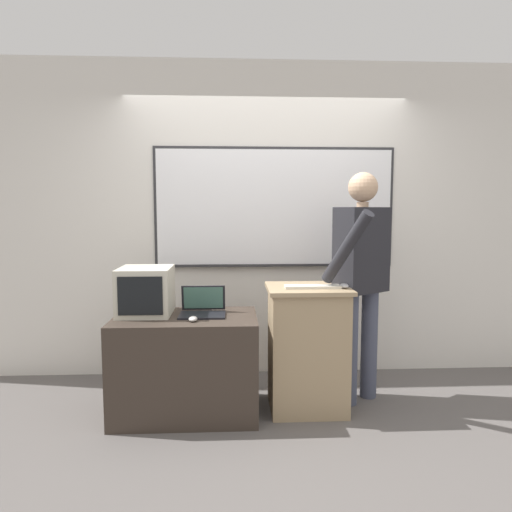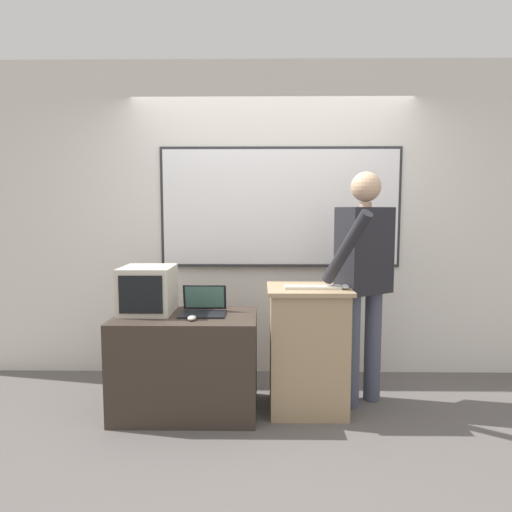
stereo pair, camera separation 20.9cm
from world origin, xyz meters
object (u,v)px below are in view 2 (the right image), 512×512
(wireless_keyboard, at_px, (313,287))
(computer_mouse_by_laptop, at_px, (192,318))
(laptop, at_px, (204,306))
(crt_monitor, at_px, (148,290))
(lectern_podium, at_px, (308,348))
(side_desk, at_px, (187,363))
(computer_mouse_by_keyboard, at_px, (345,287))
(person_presenter, at_px, (364,271))

(wireless_keyboard, height_order, computer_mouse_by_laptop, wireless_keyboard)
(laptop, xyz_separation_m, computer_mouse_by_laptop, (-0.05, -0.22, -0.04))
(computer_mouse_by_laptop, bearing_deg, crt_monitor, 146.20)
(lectern_podium, bearing_deg, side_desk, -177.47)
(laptop, distance_m, computer_mouse_by_laptop, 0.23)
(wireless_keyboard, relative_size, computer_mouse_by_keyboard, 4.08)
(side_desk, distance_m, laptop, 0.44)
(lectern_podium, xyz_separation_m, wireless_keyboard, (0.02, -0.07, 0.47))
(crt_monitor, bearing_deg, computer_mouse_by_laptop, -33.80)
(computer_mouse_by_laptop, xyz_separation_m, crt_monitor, (-0.37, 0.25, 0.16))
(person_presenter, xyz_separation_m, computer_mouse_by_keyboard, (-0.18, -0.19, -0.09))
(lectern_podium, height_order, side_desk, lectern_podium)
(person_presenter, xyz_separation_m, crt_monitor, (-1.64, -0.06, -0.14))
(computer_mouse_by_laptop, bearing_deg, wireless_keyboard, 8.64)
(computer_mouse_by_laptop, xyz_separation_m, computer_mouse_by_keyboard, (1.09, 0.12, 0.20))
(person_presenter, height_order, wireless_keyboard, person_presenter)
(lectern_podium, bearing_deg, crt_monitor, 177.67)
(laptop, bearing_deg, crt_monitor, 176.79)
(laptop, bearing_deg, side_desk, -151.93)
(lectern_podium, relative_size, computer_mouse_by_laptop, 9.35)
(crt_monitor, bearing_deg, side_desk, -16.57)
(lectern_podium, xyz_separation_m, side_desk, (-0.90, -0.04, -0.10))
(wireless_keyboard, xyz_separation_m, computer_mouse_by_laptop, (-0.86, -0.13, -0.20))
(computer_mouse_by_keyboard, bearing_deg, computer_mouse_by_laptop, -173.86)
(person_presenter, bearing_deg, computer_mouse_by_laptop, 160.88)
(person_presenter, distance_m, computer_mouse_by_laptop, 1.34)
(lectern_podium, height_order, computer_mouse_by_laptop, lectern_podium)
(crt_monitor, bearing_deg, computer_mouse_by_keyboard, -5.05)
(person_presenter, bearing_deg, lectern_podium, 161.57)
(person_presenter, relative_size, laptop, 5.33)
(computer_mouse_by_keyboard, bearing_deg, person_presenter, 46.67)
(wireless_keyboard, bearing_deg, person_presenter, 23.35)
(person_presenter, bearing_deg, side_desk, 153.69)
(laptop, height_order, wireless_keyboard, wireless_keyboard)
(lectern_podium, bearing_deg, person_presenter, 14.30)
(person_presenter, relative_size, wireless_keyboard, 4.39)
(computer_mouse_by_keyboard, bearing_deg, crt_monitor, 174.95)
(laptop, xyz_separation_m, computer_mouse_by_keyboard, (1.04, -0.11, 0.17))
(lectern_podium, xyz_separation_m, crt_monitor, (-1.20, 0.05, 0.44))
(wireless_keyboard, distance_m, computer_mouse_by_laptop, 0.89)
(person_presenter, bearing_deg, crt_monitor, 149.42)
(person_presenter, height_order, computer_mouse_by_keyboard, person_presenter)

